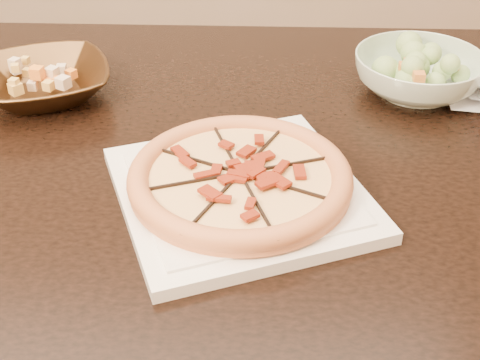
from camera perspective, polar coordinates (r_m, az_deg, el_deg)
The scene contains 7 objects.
dining_table at distance 1.06m, azimuth -6.56°, elevation -1.36°, with size 1.48×0.96×0.75m.
plate at distance 0.88m, azimuth 0.00°, elevation -1.04°, with size 0.40×0.40×0.02m.
pizza at distance 0.87m, azimuth -0.00°, elevation 0.22°, with size 0.29×0.29×0.03m.
bronze_bowl at distance 1.17m, azimuth -16.41°, elevation 8.00°, with size 0.22×0.22×0.05m, color #483019.
mixed_dish at distance 1.15m, azimuth -16.79°, elevation 9.79°, with size 0.11×0.10×0.03m.
salad_bowl at distance 1.17m, azimuth 14.94°, elevation 8.72°, with size 0.22×0.22×0.07m, color silver.
salad at distance 1.15m, azimuth 15.33°, elevation 10.99°, with size 0.11×0.11×0.04m.
Camera 1 is at (0.34, -1.02, 1.28)m, focal length 50.00 mm.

